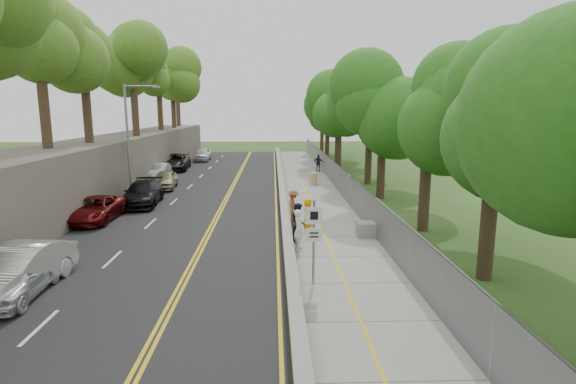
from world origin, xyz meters
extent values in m
plane|color=#33511E|center=(0.00, 0.00, 0.00)|extent=(140.00, 140.00, 0.00)
cube|color=black|center=(-5.40, 15.00, 0.02)|extent=(11.20, 66.00, 0.04)
cube|color=gray|center=(2.55, 15.00, 0.03)|extent=(4.20, 66.00, 0.05)
cube|color=#90C11A|center=(0.25, 15.00, 0.30)|extent=(0.42, 66.00, 0.60)
cube|color=#595147|center=(-13.50, 15.00, 2.00)|extent=(5.00, 66.00, 4.00)
cube|color=slate|center=(4.65, 15.00, 1.00)|extent=(0.04, 66.00, 2.00)
cylinder|color=gray|center=(-10.70, 14.00, 4.00)|extent=(0.18, 0.18, 8.00)
cylinder|color=gray|center=(-9.60, 14.00, 7.85)|extent=(2.30, 0.13, 0.13)
cube|color=gray|center=(-8.52, 14.00, 7.80)|extent=(0.50, 0.22, 0.14)
cylinder|color=gray|center=(1.05, -3.00, 1.60)|extent=(0.09, 0.09, 3.10)
cube|color=white|center=(1.05, -3.03, 2.60)|extent=(0.62, 0.04, 0.62)
cube|color=white|center=(1.05, -3.03, 1.90)|extent=(0.56, 0.04, 0.50)
cylinder|color=#D06800|center=(3.00, 18.69, 0.55)|extent=(0.61, 0.61, 1.01)
cube|color=gray|center=(4.30, 3.00, 0.41)|extent=(1.10, 0.83, 0.73)
imported|color=silver|center=(-9.00, -3.81, 0.74)|extent=(1.89, 4.19, 1.40)
imported|color=silver|center=(-9.14, -3.37, 0.84)|extent=(2.10, 4.99, 1.60)
imported|color=maroon|center=(-10.46, 6.74, 0.72)|extent=(2.31, 4.91, 1.36)
imported|color=black|center=(-9.00, 11.03, 0.81)|extent=(2.49, 5.41, 1.53)
imported|color=tan|center=(-9.00, 17.20, 0.76)|extent=(2.02, 4.32, 1.43)
imported|color=silver|center=(-10.60, 21.52, 0.77)|extent=(1.59, 4.42, 1.45)
imported|color=black|center=(-10.60, 28.35, 0.87)|extent=(3.14, 6.14, 1.66)
imported|color=maroon|center=(-10.60, 29.65, 0.71)|extent=(2.11, 4.69, 1.33)
imported|color=silver|center=(-9.00, 36.75, 0.81)|extent=(1.90, 4.54, 1.54)
imported|color=#E9A506|center=(1.45, 4.88, 0.82)|extent=(0.54, 0.79, 1.55)
imported|color=white|center=(0.75, 1.00, 0.98)|extent=(0.55, 0.74, 1.85)
imported|color=black|center=(0.82, 2.45, 0.97)|extent=(0.87, 1.02, 1.84)
imported|color=brown|center=(0.75, 6.34, 0.93)|extent=(0.96, 1.28, 1.76)
imported|color=black|center=(4.20, 26.61, 0.91)|extent=(1.09, 0.78, 1.72)
camera|label=1|loc=(-0.38, -18.35, 6.29)|focal=28.00mm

